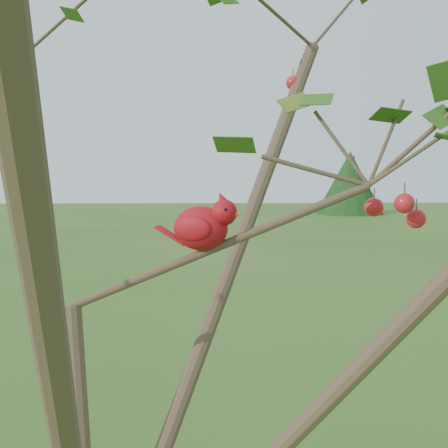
# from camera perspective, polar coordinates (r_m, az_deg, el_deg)

# --- Properties ---
(crabapple_tree) EXTENTS (2.35, 2.05, 2.95)m
(crabapple_tree) POSITION_cam_1_polar(r_m,az_deg,el_deg) (1.05, -12.86, -0.58)
(crabapple_tree) COLOR #473726
(crabapple_tree) RESTS_ON ground
(cardinal) EXTENTS (0.18, 0.12, 0.13)m
(cardinal) POSITION_cam_1_polar(r_m,az_deg,el_deg) (1.13, -2.08, -0.19)
(cardinal) COLOR #AD0E13
(cardinal) RESTS_ON ground
(distant_trees) EXTENTS (39.26, 16.16, 3.36)m
(distant_trees) POSITION_cam_1_polar(r_m,az_deg,el_deg) (24.12, -6.12, 3.51)
(distant_trees) COLOR #473726
(distant_trees) RESTS_ON ground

